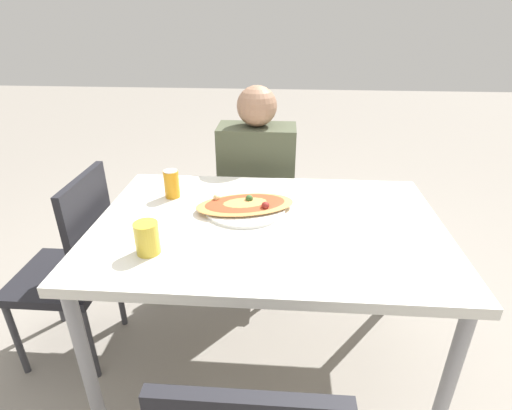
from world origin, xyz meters
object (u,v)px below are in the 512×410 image
Objects in this scene: chair_side_left at (74,263)px; person_seated at (257,175)px; pizza_main at (245,206)px; soda_can at (172,184)px; chair_far_seated at (258,196)px; dining_table at (268,238)px; drink_glass at (147,238)px.

person_seated reaches higher than chair_side_left.
soda_can is (-0.33, 0.10, 0.04)m from pizza_main.
dining_table is at bearing 96.67° from chair_far_seated.
person_seated is at bearing 53.62° from soda_can.
chair_side_left is at bearing -175.20° from pizza_main.
person_seated is at bearing 89.15° from pizza_main.
pizza_main is at bearing 89.15° from person_seated.
chair_side_left is (-0.77, -0.75, 0.00)m from chair_far_seated.
chair_side_left is 1.02m from person_seated.
soda_can is (-0.44, 0.21, 0.13)m from dining_table.
dining_table is at bearing 97.81° from person_seated.
chair_far_seated is 0.22m from person_seated.
chair_side_left is at bearing -158.81° from soda_can.
person_seated reaches higher than chair_far_seated.
chair_far_seated reaches higher than dining_table.
person_seated is at bearing 71.24° from drink_glass.
dining_table is 0.82m from chair_far_seated.
pizza_main is (-0.01, -0.69, 0.28)m from chair_far_seated.
drink_glass is (-0.31, -0.91, 0.14)m from person_seated.
pizza_main is at bearing -17.05° from soda_can.
chair_far_seated is 7.37× the size of soda_can.
chair_far_seated is 1.08m from chair_side_left.
soda_can is at bearing 162.95° from pizza_main.
dining_table is 0.49m from drink_glass.
pizza_main is 0.46m from drink_glass.
soda_can reaches higher than drink_glass.
drink_glass reaches higher than dining_table.
drink_glass reaches higher than pizza_main.
pizza_main is 3.60× the size of soda_can.
drink_glass is at bearing -121.23° from chair_side_left.
pizza_main is 3.92× the size of drink_glass.
soda_can is (-0.34, -0.47, 0.14)m from person_seated.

